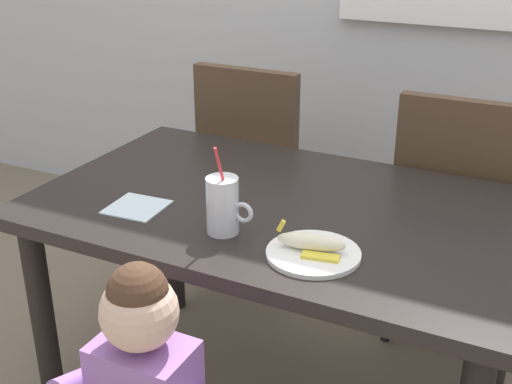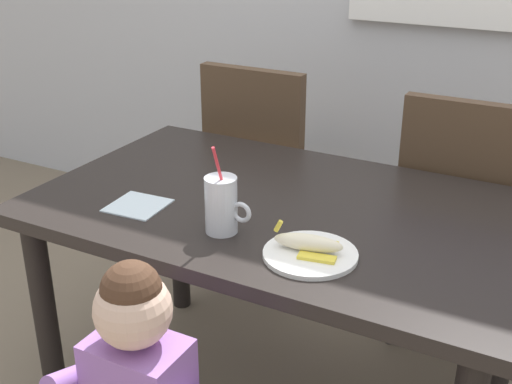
{
  "view_description": "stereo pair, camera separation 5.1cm",
  "coord_description": "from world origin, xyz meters",
  "px_view_note": "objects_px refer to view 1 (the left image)",
  "views": [
    {
      "loc": [
        0.7,
        -1.55,
        1.51
      ],
      "look_at": [
        -0.04,
        -0.09,
        0.79
      ],
      "focal_mm": 46.3,
      "sensor_mm": 36.0,
      "label": 1
    },
    {
      "loc": [
        0.74,
        -1.53,
        1.51
      ],
      "look_at": [
        -0.04,
        -0.09,
        0.79
      ],
      "focal_mm": 46.3,
      "sensor_mm": 36.0,
      "label": 2
    }
  ],
  "objects_px": {
    "dining_chair_left": "(259,165)",
    "milk_cup": "(223,208)",
    "dining_chair_right": "(459,209)",
    "paper_napkin": "(137,207)",
    "peeled_banana": "(312,243)",
    "snack_plate": "(313,254)",
    "dining_table": "(280,234)"
  },
  "relations": [
    {
      "from": "dining_chair_left",
      "to": "milk_cup",
      "type": "height_order",
      "value": "milk_cup"
    },
    {
      "from": "dining_table",
      "to": "dining_chair_right",
      "type": "height_order",
      "value": "dining_chair_right"
    },
    {
      "from": "dining_table",
      "to": "milk_cup",
      "type": "height_order",
      "value": "milk_cup"
    },
    {
      "from": "peeled_banana",
      "to": "paper_napkin",
      "type": "relative_size",
      "value": 1.17
    },
    {
      "from": "peeled_banana",
      "to": "paper_napkin",
      "type": "height_order",
      "value": "peeled_banana"
    },
    {
      "from": "dining_table",
      "to": "dining_chair_left",
      "type": "xyz_separation_m",
      "value": [
        -0.4,
        0.68,
        -0.09
      ]
    },
    {
      "from": "dining_table",
      "to": "paper_napkin",
      "type": "xyz_separation_m",
      "value": [
        -0.35,
        -0.21,
        0.1
      ]
    },
    {
      "from": "dining_chair_left",
      "to": "snack_plate",
      "type": "relative_size",
      "value": 4.17
    },
    {
      "from": "snack_plate",
      "to": "paper_napkin",
      "type": "relative_size",
      "value": 1.53
    },
    {
      "from": "dining_chair_left",
      "to": "peeled_banana",
      "type": "distance_m",
      "value": 1.12
    },
    {
      "from": "dining_chair_left",
      "to": "snack_plate",
      "type": "xyz_separation_m",
      "value": [
        0.6,
        -0.93,
        0.2
      ]
    },
    {
      "from": "dining_chair_right",
      "to": "snack_plate",
      "type": "distance_m",
      "value": 0.91
    },
    {
      "from": "peeled_banana",
      "to": "dining_chair_right",
      "type": "bearing_deg",
      "value": 76.04
    },
    {
      "from": "paper_napkin",
      "to": "peeled_banana",
      "type": "bearing_deg",
      "value": -3.04
    },
    {
      "from": "milk_cup",
      "to": "dining_chair_left",
      "type": "bearing_deg",
      "value": 110.8
    },
    {
      "from": "dining_chair_right",
      "to": "paper_napkin",
      "type": "distance_m",
      "value": 1.13
    },
    {
      "from": "dining_chair_left",
      "to": "dining_table",
      "type": "bearing_deg",
      "value": 120.7
    },
    {
      "from": "dining_chair_left",
      "to": "dining_chair_right",
      "type": "distance_m",
      "value": 0.81
    },
    {
      "from": "dining_chair_right",
      "to": "paper_napkin",
      "type": "height_order",
      "value": "dining_chair_right"
    },
    {
      "from": "milk_cup",
      "to": "snack_plate",
      "type": "xyz_separation_m",
      "value": [
        0.26,
        -0.01,
        -0.06
      ]
    },
    {
      "from": "dining_chair_left",
      "to": "peeled_banana",
      "type": "bearing_deg",
      "value": 122.9
    },
    {
      "from": "paper_napkin",
      "to": "snack_plate",
      "type": "bearing_deg",
      "value": -3.66
    },
    {
      "from": "dining_table",
      "to": "milk_cup",
      "type": "distance_m",
      "value": 0.29
    },
    {
      "from": "dining_chair_right",
      "to": "peeled_banana",
      "type": "distance_m",
      "value": 0.91
    },
    {
      "from": "dining_table",
      "to": "dining_chair_left",
      "type": "height_order",
      "value": "dining_chair_left"
    },
    {
      "from": "dining_chair_left",
      "to": "milk_cup",
      "type": "bearing_deg",
      "value": 110.8
    },
    {
      "from": "milk_cup",
      "to": "paper_napkin",
      "type": "relative_size",
      "value": 1.65
    },
    {
      "from": "snack_plate",
      "to": "dining_chair_right",
      "type": "bearing_deg",
      "value": 76.57
    },
    {
      "from": "dining_chair_right",
      "to": "peeled_banana",
      "type": "relative_size",
      "value": 5.48
    },
    {
      "from": "milk_cup",
      "to": "paper_napkin",
      "type": "height_order",
      "value": "milk_cup"
    },
    {
      "from": "dining_table",
      "to": "dining_chair_left",
      "type": "bearing_deg",
      "value": 120.7
    },
    {
      "from": "peeled_banana",
      "to": "paper_napkin",
      "type": "xyz_separation_m",
      "value": [
        -0.54,
        0.03,
        -0.03
      ]
    }
  ]
}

